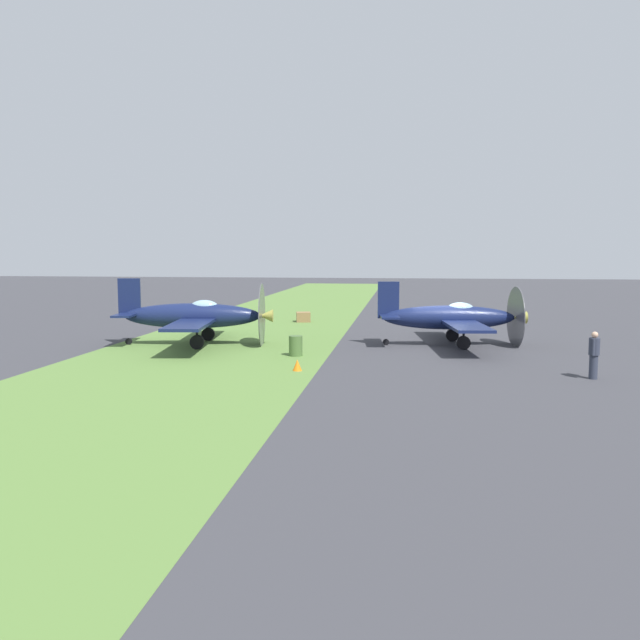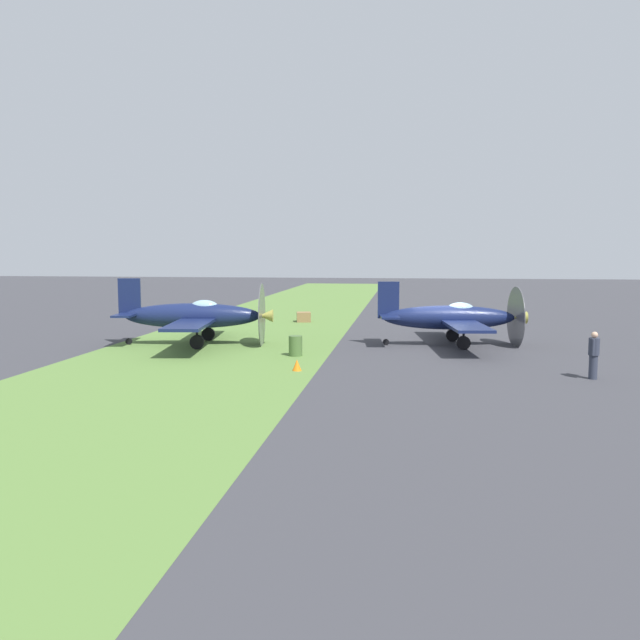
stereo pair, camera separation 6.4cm
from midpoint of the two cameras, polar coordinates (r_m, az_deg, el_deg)
ground_plane at (r=31.81m, az=10.42°, el=-2.25°), size 160.00×160.00×0.00m
grass_verge at (r=32.98m, az=-7.98°, el=-1.91°), size 120.00×11.00×0.01m
airplane_lead at (r=31.78m, az=11.66°, el=0.22°), size 9.27×7.35×3.28m
airplane_wingman at (r=31.92m, az=-11.17°, el=0.37°), size 9.71×7.71×3.44m
ground_crew_chief at (r=24.98m, az=23.31°, el=-2.83°), size 0.59×0.38×1.73m
fuel_drum at (r=28.08m, az=-2.26°, el=-2.33°), size 0.60×0.60×0.90m
supply_crate at (r=41.72m, az=-1.55°, el=0.27°), size 1.06×1.06×0.64m
runway_marker_cone at (r=24.64m, az=-2.13°, el=-4.07°), size 0.36×0.36×0.44m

